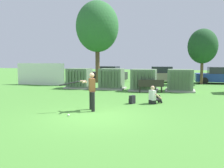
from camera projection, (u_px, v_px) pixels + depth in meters
ground_plane at (94, 117)px, 9.78m from camera, size 96.00×96.00×0.00m
fence_panel at (40, 74)px, 22.13m from camera, size 4.80×0.12×2.00m
transformer_west at (79, 79)px, 19.55m from camera, size 2.10×1.70×1.62m
transformer_mid_west at (112, 79)px, 19.00m from camera, size 2.10×1.70×1.62m
transformer_mid_east at (144, 80)px, 17.93m from camera, size 2.10×1.70×1.62m
transformer_east at (180, 81)px, 17.64m from camera, size 2.10×1.70×1.62m
park_bench at (151, 85)px, 16.95m from camera, size 1.84×0.78×0.92m
batter at (91, 89)px, 10.89m from camera, size 1.49×1.08×1.74m
sports_ball at (69, 115)px, 9.89m from camera, size 0.09×0.09×0.09m
seated_spectator at (154, 97)px, 12.68m from camera, size 0.74×0.74×0.96m
backpack at (132, 100)px, 12.68m from camera, size 0.36×0.38×0.44m
tree_left at (97, 27)px, 24.00m from camera, size 4.28×4.28×8.18m
tree_center_left at (203, 46)px, 22.40m from camera, size 2.73×2.73×5.21m
parked_car_leftmost at (108, 74)px, 26.31m from camera, size 4.32×2.17×1.62m
parked_car_left_of_center at (161, 75)px, 25.08m from camera, size 4.30×2.12×1.62m
parked_car_right_of_center at (218, 76)px, 23.45m from camera, size 4.25×2.01×1.62m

